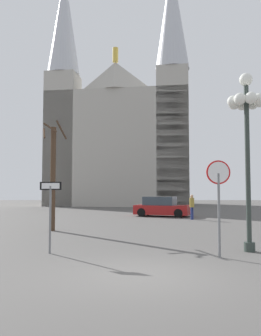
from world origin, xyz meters
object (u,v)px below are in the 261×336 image
Objects in this scene: parked_car_near_red at (163,207)px; one_way_arrow_sign at (52,206)px; cathedral at (122,135)px; stop_sign at (220,190)px; street_lamp at (248,118)px; pedestrian_walking at (193,204)px; bare_tree at (54,175)px.

one_way_arrow_sign is at bearing -107.83° from parked_car_near_red.
cathedral reaches higher than parked_car_near_red.
cathedral is at bearing 96.35° from stop_sign.
parked_car_near_red is at bearing -79.29° from cathedral.
street_lamp reaches higher than pedestrian_walking.
one_way_arrow_sign is at bearing -77.92° from bare_tree.
bare_tree is (-6.52, 6.76, 0.73)m from stop_sign.
street_lamp is at bearing -36.56° from bare_tree.
cathedral is 18.63× the size of pedestrian_walking.
cathedral is 24.43m from pedestrian_walking.
cathedral reaches higher than street_lamp.
one_way_arrow_sign is 0.42× the size of bare_tree.
cathedral is 36.42m from stop_sign.
street_lamp is 9.80m from bare_tree.
stop_sign is 16.10m from parked_car_near_red.
cathedral is at bearing 87.91° from one_way_arrow_sign.
one_way_arrow_sign is (-5.22, 0.67, -0.53)m from stop_sign.
stop_sign is at bearing -140.81° from street_lamp.
cathedral is 6.98× the size of parked_car_near_red.
bare_tree is (-7.76, 5.76, -1.66)m from street_lamp.
street_lamp is 15.56m from parked_car_near_red.
street_lamp is 12.59m from pedestrian_walking.
cathedral is at bearing 84.87° from bare_tree.
one_way_arrow_sign is 6.36m from bare_tree.
parked_car_near_red is (-0.27, 16.04, -1.32)m from stop_sign.
parked_car_near_red is at bearing 90.98° from stop_sign.
bare_tree is at bearing -95.13° from cathedral.
street_lamp reaches higher than one_way_arrow_sign.
bare_tree is at bearing 102.08° from one_way_arrow_sign.
street_lamp is (1.24, 1.01, 2.39)m from stop_sign.
parked_car_near_red is at bearing 72.17° from one_way_arrow_sign.
parked_car_near_red is at bearing 121.68° from pedestrian_walking.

